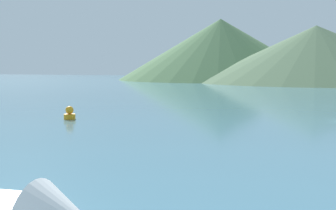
% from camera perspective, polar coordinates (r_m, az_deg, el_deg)
% --- Properties ---
extents(buoy_marker, '(0.61, 0.61, 0.70)m').
position_cam_1_polar(buoy_marker, '(23.15, -13.19, -1.17)').
color(buoy_marker, orange).
rests_on(buoy_marker, ground_plane).
extents(hill_west, '(43.63, 43.63, 12.95)m').
position_cam_1_polar(hill_west, '(91.71, 7.10, 7.49)').
color(hill_west, '#476B42').
rests_on(hill_west, ground_plane).
extents(hill_central, '(43.96, 43.96, 10.14)m').
position_cam_1_polar(hill_central, '(80.69, 19.37, 6.55)').
color(hill_central, '#4C6647').
rests_on(hill_central, ground_plane).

